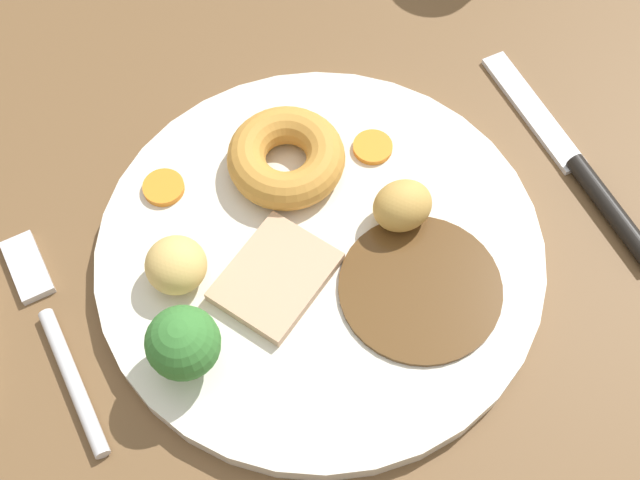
# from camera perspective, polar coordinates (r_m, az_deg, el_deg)

# --- Properties ---
(dining_table) EXTENTS (1.20, 0.84, 0.04)m
(dining_table) POSITION_cam_1_polar(r_m,az_deg,el_deg) (0.54, 2.19, -2.21)
(dining_table) COLOR brown
(dining_table) RESTS_ON ground
(dinner_plate) EXTENTS (0.27, 0.27, 0.01)m
(dinner_plate) POSITION_cam_1_polar(r_m,az_deg,el_deg) (0.52, 0.00, -0.90)
(dinner_plate) COLOR silver
(dinner_plate) RESTS_ON dining_table
(gravy_pool) EXTENTS (0.10, 0.10, 0.00)m
(gravy_pool) POSITION_cam_1_polar(r_m,az_deg,el_deg) (0.50, 6.74, -3.23)
(gravy_pool) COLOR #563819
(gravy_pool) RESTS_ON dinner_plate
(meat_slice_main) EXTENTS (0.09, 0.08, 0.01)m
(meat_slice_main) POSITION_cam_1_polar(r_m,az_deg,el_deg) (0.50, -2.96, -2.53)
(meat_slice_main) COLOR tan
(meat_slice_main) RESTS_ON dinner_plate
(yorkshire_pudding) EXTENTS (0.07, 0.07, 0.02)m
(yorkshire_pudding) POSITION_cam_1_polar(r_m,az_deg,el_deg) (0.53, -2.29, 5.55)
(yorkshire_pudding) COLOR #C68938
(yorkshire_pudding) RESTS_ON dinner_plate
(roast_potato_left) EXTENTS (0.04, 0.03, 0.03)m
(roast_potato_left) POSITION_cam_1_polar(r_m,az_deg,el_deg) (0.51, 5.55, 2.30)
(roast_potato_left) COLOR tan
(roast_potato_left) RESTS_ON dinner_plate
(roast_potato_right) EXTENTS (0.05, 0.05, 0.03)m
(roast_potato_right) POSITION_cam_1_polar(r_m,az_deg,el_deg) (0.50, -9.63, -1.67)
(roast_potato_right) COLOR #D8B260
(roast_potato_right) RESTS_ON dinner_plate
(carrot_coin_front) EXTENTS (0.03, 0.03, 0.00)m
(carrot_coin_front) POSITION_cam_1_polar(r_m,az_deg,el_deg) (0.54, -10.44, 3.48)
(carrot_coin_front) COLOR orange
(carrot_coin_front) RESTS_ON dinner_plate
(carrot_coin_back) EXTENTS (0.03, 0.03, 0.00)m
(carrot_coin_back) POSITION_cam_1_polar(r_m,az_deg,el_deg) (0.55, 3.55, 6.23)
(carrot_coin_back) COLOR orange
(carrot_coin_back) RESTS_ON dinner_plate
(broccoli_floret) EXTENTS (0.04, 0.04, 0.05)m
(broccoli_floret) POSITION_cam_1_polar(r_m,az_deg,el_deg) (0.46, -9.15, -6.88)
(broccoli_floret) COLOR #8CB766
(broccoli_floret) RESTS_ON dinner_plate
(fork) EXTENTS (0.03, 0.15, 0.01)m
(fork) POSITION_cam_1_polar(r_m,az_deg,el_deg) (0.52, -17.44, -5.91)
(fork) COLOR silver
(fork) RESTS_ON dining_table
(knife) EXTENTS (0.02, 0.19, 0.01)m
(knife) POSITION_cam_1_polar(r_m,az_deg,el_deg) (0.58, 17.12, 4.37)
(knife) COLOR black
(knife) RESTS_ON dining_table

